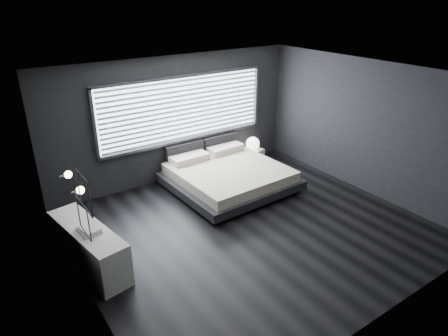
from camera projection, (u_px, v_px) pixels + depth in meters
room at (252, 158)px, 6.86m from camera, size 6.04×6.00×2.80m
window at (185, 109)px, 8.90m from camera, size 4.14×0.09×1.52m
headboard at (203, 149)px, 9.50m from camera, size 1.96×0.16×0.52m
sconce_near at (80, 190)px, 5.32m from camera, size 0.18×0.11×0.11m
sconce_far at (68, 175)px, 5.77m from camera, size 0.18×0.11×0.11m
wall_art_upper at (84, 193)px, 4.72m from camera, size 0.01×0.48×0.48m
wall_art_lower at (83, 218)px, 5.10m from camera, size 0.01×0.48×0.48m
bed at (228, 175)px, 8.83m from camera, size 2.53×2.42×0.64m
nightstand at (250, 156)px, 10.18m from camera, size 0.65×0.57×0.34m
orb_lamp at (253, 144)px, 10.02m from camera, size 0.34×0.34×0.34m
dresser at (89, 247)px, 6.27m from camera, size 0.78×1.83×0.71m
book_stack at (89, 230)px, 6.01m from camera, size 0.31×0.40×0.08m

